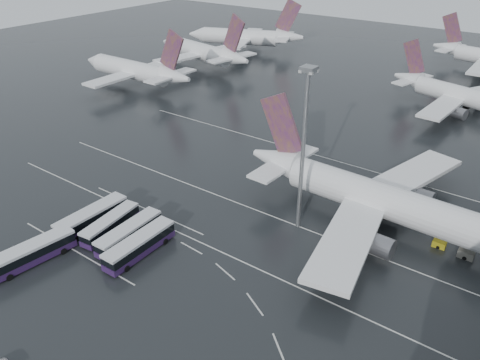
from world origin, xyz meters
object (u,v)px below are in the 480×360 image
Objects in this scene: airliner_main at (389,203)px; bus_row_near_a at (92,217)px; jet_remote_west at (137,71)px; gse_cart_belly_b at (455,225)px; gse_cart_belly_d at (466,254)px; jet_remote_mid at (203,52)px; bus_row_near_c at (129,233)px; bus_row_near_b at (110,224)px; gse_cart_belly_a at (439,244)px; jet_remote_far at (247,37)px; bus_row_far_a at (31,253)px; airliner_gate_b at (468,98)px; bus_row_near_d at (140,245)px; gse_cart_belly_c at (355,240)px; floodlight_mast at (304,133)px; gse_cart_belly_e at (420,205)px.

bus_row_near_a is at bearing -142.21° from airliner_main.
jet_remote_west reaches higher than bus_row_near_a.
gse_cart_belly_b is 8.70m from gse_cart_belly_d.
jet_remote_mid reaches higher than bus_row_near_c.
bus_row_near_b reaches higher than gse_cart_belly_d.
gse_cart_belly_a is at bearing -95.04° from gse_cart_belly_b.
bus_row_far_a is at bearing 90.73° from jet_remote_far.
bus_row_near_c is (-30.84, -98.63, -2.64)m from airliner_gate_b.
jet_remote_west is at bearing 163.53° from gse_cart_belly_a.
bus_row_near_d is 52.90m from gse_cart_belly_d.
airliner_gate_b is 118.21m from bus_row_far_a.
bus_row_far_a is at bearing -140.47° from gse_cart_belly_a.
gse_cart_belly_c is (39.40, 35.06, -1.31)m from bus_row_far_a.
gse_cart_belly_c is (-2.44, -7.33, -4.53)m from airliner_main.
gse_cart_belly_a is (103.30, -62.36, -4.95)m from jet_remote_mid.
bus_row_near_b is 59.58m from gse_cart_belly_d.
jet_remote_west is at bearing 164.39° from airliner_main.
bus_row_near_a is (-39.73, -99.32, -2.53)m from airliner_gate_b.
bus_row_near_a is (51.47, -92.47, -3.65)m from jet_remote_mid.
bus_row_near_c is 0.46× the size of floodlight_mast.
jet_remote_far reaches higher than gse_cart_belly_b.
bus_row_near_d is at bearing -89.13° from airliner_gate_b.
floodlight_mast is at bearing -47.25° from bus_row_near_c.
floodlight_mast reaches higher than jet_remote_west.
gse_cart_belly_d is (3.63, -7.91, 0.16)m from gse_cart_belly_b.
jet_remote_far is 25.37× the size of gse_cart_belly_b.
jet_remote_far reaches higher than airliner_gate_b.
jet_remote_mid is at bearing 33.83° from bus_row_near_d.
bus_row_near_c is at bearing 135.71° from jet_remote_west.
bus_row_near_d is 32.24m from floodlight_mast.
gse_cart_belly_e is at bearing 50.30° from floodlight_mast.
bus_row_near_b is 36.85m from floodlight_mast.
gse_cart_belly_e is at bearing -39.20° from bus_row_near_d.
bus_row_near_b reaches higher than gse_cart_belly_a.
airliner_gate_b is at bearing -164.48° from jet_remote_mid.
jet_remote_far is 144.19m from gse_cart_belly_d.
jet_remote_mid reaches higher than gse_cart_belly_c.
jet_remote_mid reaches higher than airliner_main.
gse_cart_belly_b is 0.76× the size of gse_cart_belly_d.
gse_cart_belly_e is at bearing 76.24° from airliner_main.
bus_row_far_a is at bearing -142.97° from gse_cart_belly_d.
jet_remote_far is at bearing 27.38° from bus_row_near_d.
gse_cart_belly_d is at bearing -60.79° from airliner_gate_b.
gse_cart_belly_c is at bearing -107.05° from gse_cart_belly_e.
gse_cart_belly_e is (44.81, 52.69, -1.25)m from bus_row_far_a.
floodlight_mast is at bearing 154.30° from jet_remote_west.
jet_remote_mid is 3.94× the size of bus_row_near_b.
airliner_main reaches higher than bus_row_near_b.
gse_cart_belly_d is at bearing -60.80° from bus_row_near_c.
gse_cart_belly_b is (39.70, 38.23, -1.31)m from bus_row_near_d.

